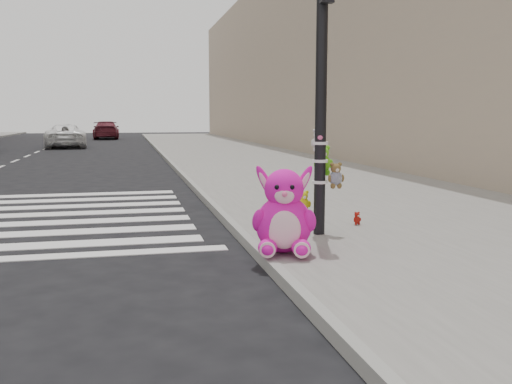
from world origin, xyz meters
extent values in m
plane|color=black|center=(0.00, 0.00, 0.00)|extent=(120.00, 120.00, 0.00)
cube|color=slate|center=(5.00, 10.00, 0.07)|extent=(7.00, 80.00, 0.14)
cube|color=gray|center=(1.55, 10.00, 0.07)|extent=(0.12, 80.00, 0.15)
cube|color=#9F8E7A|center=(10.50, 20.00, 5.00)|extent=(5.00, 60.00, 10.00)
cylinder|color=black|center=(2.60, 1.80, 2.14)|extent=(0.16, 0.16, 4.00)
cylinder|color=white|center=(2.60, 1.80, 0.89)|extent=(0.22, 0.22, 0.04)
cylinder|color=white|center=(2.60, 1.80, 1.19)|extent=(0.22, 0.22, 0.04)
cylinder|color=white|center=(2.60, 1.80, 1.44)|extent=(0.22, 0.22, 0.04)
ellipsoid|color=#F114B3|center=(1.53, 0.57, 0.24)|extent=(0.31, 0.42, 0.20)
ellipsoid|color=#F114B3|center=(1.92, 0.47, 0.24)|extent=(0.31, 0.42, 0.20)
ellipsoid|color=#F114B3|center=(1.80, 0.82, 0.49)|extent=(0.83, 0.76, 0.71)
ellipsoid|color=#F9BFD1|center=(1.74, 0.59, 0.47)|extent=(0.42, 0.23, 0.46)
sphere|color=#F114B3|center=(1.80, 0.82, 0.94)|extent=(0.59, 0.59, 0.49)
ellipsoid|color=#F114B3|center=(1.59, 0.90, 1.00)|extent=(0.35, 0.18, 0.49)
ellipsoid|color=#F114B3|center=(2.02, 0.79, 1.00)|extent=(0.35, 0.18, 0.49)
imported|color=white|center=(-3.50, 29.31, 0.67)|extent=(2.65, 5.03, 1.35)
imported|color=maroon|center=(-1.57, 41.88, 0.71)|extent=(2.02, 4.91, 1.42)
camera|label=1|loc=(-0.07, -5.83, 1.81)|focal=40.00mm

